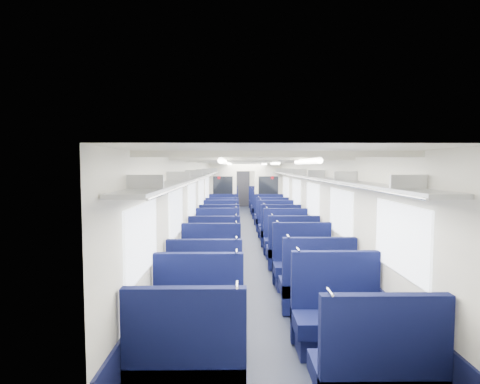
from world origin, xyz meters
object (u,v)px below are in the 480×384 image
Objects in this scene: end_door at (243,188)px; seat_24 at (226,204)px; seat_1 at (377,379)px; seat_5 at (317,288)px; seat_12 at (219,233)px; seat_19 at (269,216)px; seat_13 at (280,233)px; seat_3 at (338,320)px; seat_11 at (286,242)px; seat_4 at (205,291)px; seat_27 at (259,202)px; bulkhead at (246,191)px; seat_26 at (227,202)px; seat_23 at (263,207)px; seat_20 at (225,210)px; seat_2 at (198,323)px; seat_25 at (261,204)px; seat_18 at (224,216)px; seat_7 at (303,267)px; seat_10 at (217,241)px; seat_21 at (265,210)px; seat_6 at (211,269)px; seat_0 at (187,368)px; seat_15 at (276,227)px; seat_9 at (293,252)px; seat_16 at (222,221)px; seat_8 at (215,252)px.

seat_24 is (-0.83, -2.49, -0.63)m from end_door.
seat_5 is (0.00, 2.41, 0.00)m from seat_1.
seat_19 is at bearing 64.23° from seat_12.
seat_3 is at bearing -90.00° from seat_13.
seat_11 is at bearing -36.29° from seat_12.
seat_1 is 1.00× the size of seat_4.
seat_11 is 1.00× the size of seat_27.
seat_26 is at bearing 100.08° from bulkhead.
seat_20 is at bearing -145.34° from seat_23.
seat_12 is (0.00, 5.89, 0.00)m from seat_2.
seat_20 is 2.78m from seat_25.
seat_18 is at bearing 98.93° from seat_1.
seat_7 is 1.00× the size of seat_10.
seat_21 is at bearing -65.41° from seat_26.
seat_11 is (1.66, 2.35, 0.00)m from seat_6.
seat_0 is 1.00× the size of seat_15.
seat_10 is 6.50m from seat_20.
seat_27 is at bearing 90.00° from seat_9.
seat_5 is at bearing -32.96° from seat_6.
seat_7 is 1.00× the size of seat_25.
seat_12 is 1.00× the size of seat_23.
seat_6 is 12.55m from seat_26.
seat_16 is 1.00× the size of seat_26.
seat_23 is (0.00, 8.81, 0.00)m from seat_9.
seat_2 is 11.29m from seat_20.
seat_6 is 1.00× the size of seat_16.
seat_8 and seat_27 have the same top height.
seat_13 and seat_19 have the same top height.
seat_27 is (0.00, 11.25, 0.00)m from seat_9.
bulkhead is 2.34× the size of seat_19.
seat_12 is at bearing -104.24° from seat_23.
seat_9 is at bearing -81.60° from seat_26.
seat_19 and seat_24 have the same top height.
bulkhead is 3.52m from seat_25.
seat_2 and seat_26 have the same top height.
seat_21 is 1.00× the size of seat_23.
seat_27 is (1.66, 5.48, 0.00)m from seat_18.
bulkhead is 4.82m from seat_27.
end_door is at bearing 80.29° from seat_20.
seat_16 and seat_27 have the same top height.
end_door reaches higher than seat_16.
seat_7 is 11.12m from seat_25.
seat_11 is at bearing -63.97° from seat_16.
seat_20 is 2.02m from seat_23.
seat_19 is (0.00, 10.50, 0.00)m from seat_1.
seat_10 is at bearing -102.24° from seat_23.
seat_0 is 1.00× the size of seat_11.
seat_4 and seat_7 have the same top height.
seat_8 and seat_11 have the same top height.
seat_13 is at bearing -79.55° from seat_26.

